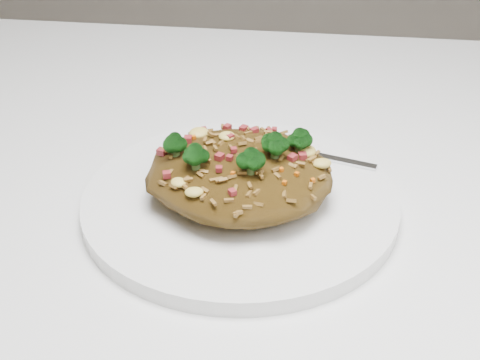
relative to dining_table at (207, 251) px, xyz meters
name	(u,v)px	position (x,y,z in m)	size (l,w,h in m)	color
dining_table	(207,251)	(0.00, 0.00, 0.00)	(1.20, 0.80, 0.75)	white
plate	(240,201)	(0.04, -0.05, 0.10)	(0.27, 0.27, 0.01)	white
fried_rice	(240,166)	(0.04, -0.05, 0.13)	(0.16, 0.14, 0.06)	brown
fork	(301,152)	(0.09, 0.03, 0.11)	(0.16, 0.06, 0.00)	silver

